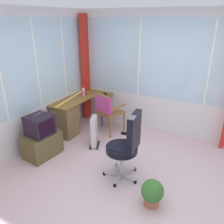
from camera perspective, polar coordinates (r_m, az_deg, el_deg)
ground at (r=3.79m, az=4.56°, el=-17.32°), size 4.92×5.30×0.06m
north_window_panel at (r=4.40m, az=-21.89°, el=6.44°), size 3.92×0.07×2.59m
east_window_panel at (r=4.93m, az=14.68°, el=8.91°), size 0.07×4.30×2.59m
curtain_corner at (r=5.66m, az=-6.50°, el=10.71°), size 0.33×0.08×2.49m
desk at (r=5.02m, az=-11.07°, el=-1.34°), size 1.43×0.77×0.72m
desk_lamp at (r=5.39m, az=-6.04°, el=7.13°), size 0.24×0.21×0.38m
tv_remote at (r=5.40m, az=-1.73°, el=4.63°), size 0.12×0.15×0.02m
spray_bottle at (r=5.27m, az=-7.16°, el=5.04°), size 0.06×0.06×0.22m
wooden_armchair at (r=4.90m, az=-1.43°, el=0.82°), size 0.60×0.59×0.90m
office_chair at (r=3.49m, az=3.81°, el=-7.67°), size 0.61×0.58×1.13m
tv_on_stand at (r=4.38m, az=-17.28°, el=-6.30°), size 0.68×0.50×0.80m
space_heater at (r=4.53m, az=-4.45°, el=-4.73°), size 0.37×0.28×0.64m
potted_plant at (r=3.30m, az=10.08°, el=-19.27°), size 0.31×0.31×0.40m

